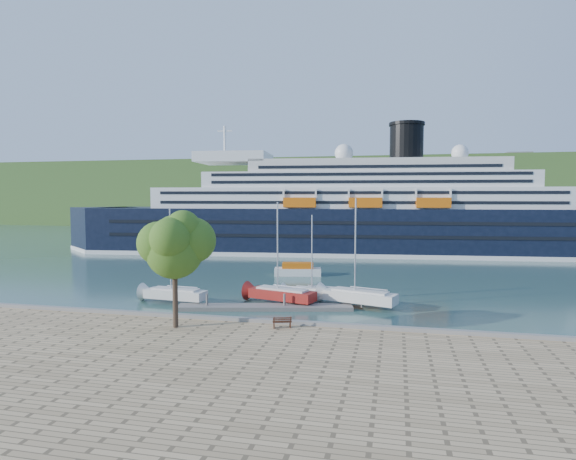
# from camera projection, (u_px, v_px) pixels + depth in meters

# --- Properties ---
(ground) EXTENTS (400.00, 400.00, 0.00)m
(ground) POSITION_uv_depth(u_px,v_px,m) (211.00, 331.00, 39.24)
(ground) COLOR #2B4C48
(ground) RESTS_ON ground
(far_hillside) EXTENTS (400.00, 50.00, 24.00)m
(far_hillside) POSITION_uv_depth(u_px,v_px,m) (357.00, 194.00, 179.45)
(far_hillside) COLOR #304F1F
(far_hillside) RESTS_ON ground
(quay_coping) EXTENTS (220.00, 0.50, 0.30)m
(quay_coping) POSITION_uv_depth(u_px,v_px,m) (210.00, 317.00, 38.97)
(quay_coping) COLOR slate
(quay_coping) RESTS_ON promenade
(cruise_ship) EXTENTS (111.54, 26.80, 24.81)m
(cruise_ship) POSITION_uv_depth(u_px,v_px,m) (344.00, 189.00, 92.00)
(cruise_ship) COLOR black
(cruise_ship) RESTS_ON ground
(park_bench) EXTENTS (1.60, 1.05, 0.95)m
(park_bench) POSITION_uv_depth(u_px,v_px,m) (282.00, 322.00, 36.42)
(park_bench) COLOR #4B2615
(park_bench) RESTS_ON promenade
(promenade_tree) EXTENTS (5.82, 5.82, 9.63)m
(promenade_tree) POSITION_uv_depth(u_px,v_px,m) (175.00, 264.00, 36.32)
(promenade_tree) COLOR #315B17
(promenade_tree) RESTS_ON promenade
(floating_pontoon) EXTENTS (17.00, 5.71, 0.38)m
(floating_pontoon) POSITION_uv_depth(u_px,v_px,m) (265.00, 307.00, 46.75)
(floating_pontoon) COLOR gray
(floating_pontoon) RESTS_ON ground
(sailboat_white_near) EXTENTS (7.33, 2.70, 9.25)m
(sailboat_white_near) POSITION_uv_depth(u_px,v_px,m) (175.00, 259.00, 48.96)
(sailboat_white_near) COLOR silver
(sailboat_white_near) RESTS_ON ground
(sailboat_red) EXTENTS (7.96, 4.23, 9.91)m
(sailboat_red) POSITION_uv_depth(u_px,v_px,m) (282.00, 256.00, 48.47)
(sailboat_red) COLOR maroon
(sailboat_red) RESTS_ON ground
(sailboat_white_far) EXTENTS (8.23, 4.53, 10.25)m
(sailboat_white_far) POSITION_uv_depth(u_px,v_px,m) (361.00, 256.00, 47.16)
(sailboat_white_far) COLOR silver
(sailboat_white_far) RESTS_ON ground
(tender_launch) EXTENTS (6.78, 3.40, 1.79)m
(tender_launch) POSITION_uv_depth(u_px,v_px,m) (298.00, 269.00, 66.67)
(tender_launch) COLOR #D45D0C
(tender_launch) RESTS_ON ground
(sailboat_extra) EXTENTS (6.87, 2.76, 8.63)m
(sailboat_extra) POSITION_uv_depth(u_px,v_px,m) (316.00, 261.00, 49.75)
(sailboat_extra) COLOR silver
(sailboat_extra) RESTS_ON ground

